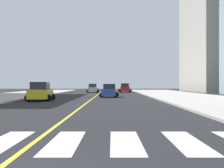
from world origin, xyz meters
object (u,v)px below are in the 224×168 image
at_px(car_silver_fourth, 92,88).
at_px(car_red_nearest, 124,88).
at_px(car_blue_second, 109,91).
at_px(car_yellow_third, 40,92).

bearing_deg(car_silver_fourth, car_red_nearest, 8.98).
relative_size(car_blue_second, car_yellow_third, 0.90).
xyz_separation_m(car_red_nearest, car_blue_second, (-2.96, -23.71, -0.06)).
bearing_deg(car_blue_second, car_yellow_third, 54.13).
height_order(car_red_nearest, car_yellow_third, car_yellow_third).
bearing_deg(car_blue_second, car_silver_fourth, -78.48).
distance_m(car_blue_second, car_silver_fourth, 22.89).
xyz_separation_m(car_yellow_third, car_silver_fourth, (3.45, 31.38, -0.07)).
bearing_deg(car_yellow_third, car_silver_fourth, 81.36).
distance_m(car_red_nearest, car_yellow_third, 33.95).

